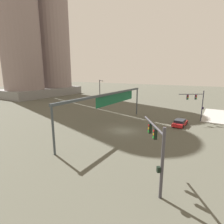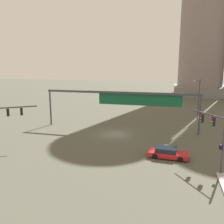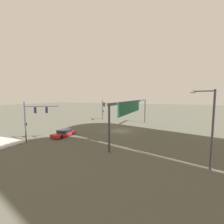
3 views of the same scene
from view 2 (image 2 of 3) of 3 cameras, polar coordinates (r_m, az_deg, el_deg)
The scene contains 6 objects.
ground_plane at distance 37.33m, azimuth 0.77°, elevation -5.25°, with size 233.45×233.45×0.00m, color #4C4C41.
traffic_signal_near_corner at distance 33.33m, azimuth -24.53°, elevation -1.43°, with size 5.03×3.41×5.88m.
traffic_signal_opposite_side at distance 26.19m, azimuth 23.09°, elevation -3.89°, with size 2.94×4.48×6.27m.
streetlamp_curved_arm at distance 49.14m, azimuth 19.73°, elevation 3.54°, with size 1.55×2.19×7.81m.
overhead_sign_gantry at distance 38.82m, azimuth 3.42°, elevation 3.38°, with size 25.25×0.43×6.28m.
sedan_car_approaching at distance 28.88m, azimuth 13.03°, elevation -9.41°, with size 4.64×2.20×1.21m.
Camera 2 is at (8.32, -34.79, 10.68)m, focal length 38.64 mm.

